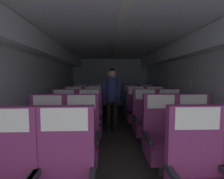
{
  "coord_description": "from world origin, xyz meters",
  "views": [
    {
      "loc": [
        -0.23,
        0.13,
        1.35
      ],
      "look_at": [
        -0.08,
        4.13,
        1.03
      ],
      "focal_mm": 25.51,
      "sensor_mm": 36.0,
      "label": 1
    }
  ],
  "objects_px": {
    "seat_d_left_window": "(73,111)",
    "seat_e_left_aisle": "(95,105)",
    "seat_c_right_window": "(146,121)",
    "seat_b_right_aisle": "(195,138)",
    "seat_c_left_window": "(64,122)",
    "seat_c_right_aisle": "(170,121)",
    "seat_d_right_aisle": "(155,111)",
    "seat_d_left_aisle": "(93,111)",
    "seat_d_right_window": "(137,111)",
    "seat_b_left_window": "(46,141)",
    "seat_b_right_window": "(162,139)",
    "seat_b_left_aisle": "(81,140)",
    "seat_e_left_window": "(79,105)",
    "seat_e_right_window": "(131,105)",
    "seat_c_left_aisle": "(89,121)",
    "flight_attendant": "(112,93)",
    "seat_e_right_aisle": "(147,104)"
  },
  "relations": [
    {
      "from": "seat_c_left_window",
      "to": "seat_d_right_aisle",
      "type": "relative_size",
      "value": 1.0
    },
    {
      "from": "seat_b_right_window",
      "to": "seat_e_right_aisle",
      "type": "relative_size",
      "value": 1.0
    },
    {
      "from": "seat_d_right_aisle",
      "to": "seat_e_left_aisle",
      "type": "height_order",
      "value": "same"
    },
    {
      "from": "seat_c_left_aisle",
      "to": "seat_e_right_window",
      "type": "distance_m",
      "value": 2.18
    },
    {
      "from": "seat_c_right_window",
      "to": "seat_e_right_window",
      "type": "relative_size",
      "value": 1.0
    },
    {
      "from": "seat_c_right_aisle",
      "to": "seat_e_left_aisle",
      "type": "xyz_separation_m",
      "value": [
        -1.66,
        1.89,
        0.0
      ]
    },
    {
      "from": "seat_c_left_aisle",
      "to": "seat_b_left_aisle",
      "type": "bearing_deg",
      "value": -90.99
    },
    {
      "from": "seat_e_left_aisle",
      "to": "seat_d_right_aisle",
      "type": "bearing_deg",
      "value": -30.27
    },
    {
      "from": "seat_b_right_aisle",
      "to": "seat_d_left_window",
      "type": "xyz_separation_m",
      "value": [
        -2.14,
        1.87,
        0.0
      ]
    },
    {
      "from": "seat_e_left_window",
      "to": "seat_e_right_window",
      "type": "xyz_separation_m",
      "value": [
        1.65,
        -0.01,
        0.0
      ]
    },
    {
      "from": "seat_c_right_window",
      "to": "seat_e_right_aisle",
      "type": "distance_m",
      "value": 1.93
    },
    {
      "from": "seat_d_left_window",
      "to": "seat_e_right_window",
      "type": "xyz_separation_m",
      "value": [
        1.65,
        0.94,
        0.0
      ]
    },
    {
      "from": "seat_b_left_window",
      "to": "flight_attendant",
      "type": "bearing_deg",
      "value": 60.16
    },
    {
      "from": "seat_d_left_aisle",
      "to": "seat_b_right_window",
      "type": "bearing_deg",
      "value": -58.63
    },
    {
      "from": "seat_b_left_aisle",
      "to": "seat_d_left_aisle",
      "type": "xyz_separation_m",
      "value": [
        0.01,
        1.88,
        0.0
      ]
    },
    {
      "from": "seat_e_left_window",
      "to": "seat_e_right_aisle",
      "type": "height_order",
      "value": "same"
    },
    {
      "from": "seat_c_right_aisle",
      "to": "seat_d_right_aisle",
      "type": "distance_m",
      "value": 0.93
    },
    {
      "from": "seat_d_left_window",
      "to": "seat_e_left_window",
      "type": "distance_m",
      "value": 0.95
    },
    {
      "from": "seat_b_left_window",
      "to": "seat_e_left_aisle",
      "type": "bearing_deg",
      "value": 80.29
    },
    {
      "from": "seat_c_left_window",
      "to": "seat_d_left_aisle",
      "type": "relative_size",
      "value": 1.0
    },
    {
      "from": "seat_c_left_window",
      "to": "seat_d_left_aisle",
      "type": "height_order",
      "value": "same"
    },
    {
      "from": "seat_e_left_aisle",
      "to": "seat_e_right_window",
      "type": "bearing_deg",
      "value": -1.04
    },
    {
      "from": "seat_b_left_aisle",
      "to": "seat_b_right_window",
      "type": "bearing_deg",
      "value": -0.63
    },
    {
      "from": "seat_d_left_window",
      "to": "seat_e_right_aisle",
      "type": "xyz_separation_m",
      "value": [
        2.15,
        0.95,
        0.0
      ]
    },
    {
      "from": "seat_b_right_aisle",
      "to": "seat_c_left_window",
      "type": "height_order",
      "value": "same"
    },
    {
      "from": "seat_b_right_window",
      "to": "flight_attendant",
      "type": "bearing_deg",
      "value": 111.06
    },
    {
      "from": "seat_c_right_window",
      "to": "seat_e_left_aisle",
      "type": "bearing_deg",
      "value": 121.72
    },
    {
      "from": "seat_d_left_window",
      "to": "seat_e_left_aisle",
      "type": "relative_size",
      "value": 1.0
    },
    {
      "from": "seat_b_right_window",
      "to": "seat_e_right_aisle",
      "type": "xyz_separation_m",
      "value": [
        0.5,
        2.83,
        0.0
      ]
    },
    {
      "from": "seat_b_left_aisle",
      "to": "seat_e_left_window",
      "type": "distance_m",
      "value": 2.85
    },
    {
      "from": "seat_e_left_window",
      "to": "seat_c_right_window",
      "type": "bearing_deg",
      "value": -48.4
    },
    {
      "from": "seat_b_right_window",
      "to": "seat_d_right_window",
      "type": "height_order",
      "value": "same"
    },
    {
      "from": "seat_b_right_window",
      "to": "seat_e_left_window",
      "type": "xyz_separation_m",
      "value": [
        -1.65,
        2.82,
        0.0
      ]
    },
    {
      "from": "seat_c_left_window",
      "to": "seat_b_right_window",
      "type": "bearing_deg",
      "value": -29.46
    },
    {
      "from": "seat_b_left_window",
      "to": "flight_attendant",
      "type": "relative_size",
      "value": 0.7
    },
    {
      "from": "seat_b_right_window",
      "to": "seat_e_right_window",
      "type": "distance_m",
      "value": 2.82
    },
    {
      "from": "flight_attendant",
      "to": "seat_c_left_aisle",
      "type": "bearing_deg",
      "value": 46.36
    },
    {
      "from": "seat_b_right_aisle",
      "to": "seat_c_left_window",
      "type": "bearing_deg",
      "value": 156.42
    },
    {
      "from": "seat_c_right_aisle",
      "to": "seat_d_right_aisle",
      "type": "xyz_separation_m",
      "value": [
        -0.01,
        0.93,
        0.0
      ]
    },
    {
      "from": "seat_b_left_window",
      "to": "seat_e_right_aisle",
      "type": "distance_m",
      "value": 3.55
    },
    {
      "from": "seat_c_left_window",
      "to": "seat_d_left_window",
      "type": "bearing_deg",
      "value": 90.06
    },
    {
      "from": "seat_e_right_aisle",
      "to": "flight_attendant",
      "type": "distance_m",
      "value": 1.68
    },
    {
      "from": "seat_b_left_window",
      "to": "seat_b_right_window",
      "type": "bearing_deg",
      "value": -0.1
    },
    {
      "from": "seat_b_left_aisle",
      "to": "seat_c_left_window",
      "type": "relative_size",
      "value": 1.0
    },
    {
      "from": "seat_b_left_aisle",
      "to": "seat_b_left_window",
      "type": "bearing_deg",
      "value": -178.82
    },
    {
      "from": "seat_c_left_window",
      "to": "flight_attendant",
      "type": "height_order",
      "value": "flight_attendant"
    },
    {
      "from": "seat_b_right_window",
      "to": "seat_d_right_window",
      "type": "xyz_separation_m",
      "value": [
        -0.01,
        1.89,
        0.0
      ]
    },
    {
      "from": "seat_b_right_aisle",
      "to": "seat_c_right_window",
      "type": "xyz_separation_m",
      "value": [
        -0.48,
        0.96,
        0.0
      ]
    },
    {
      "from": "seat_b_right_aisle",
      "to": "seat_d_right_window",
      "type": "bearing_deg",
      "value": 104.69
    },
    {
      "from": "seat_c_right_window",
      "to": "seat_d_left_window",
      "type": "relative_size",
      "value": 1.0
    }
  ]
}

